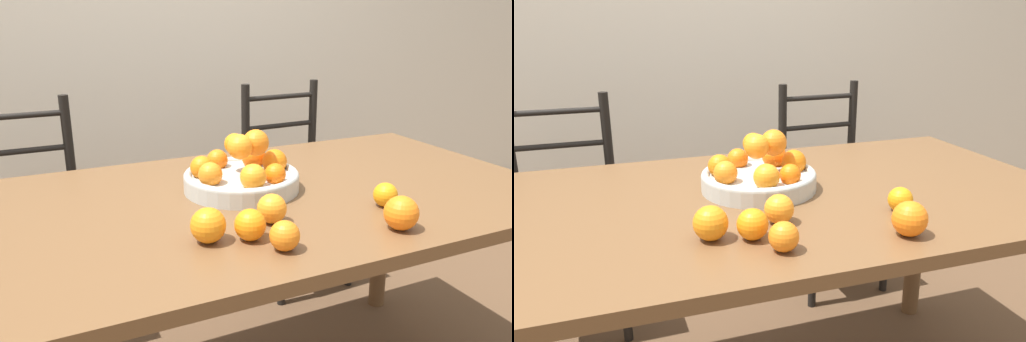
% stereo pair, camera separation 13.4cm
% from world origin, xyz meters
% --- Properties ---
extents(wall_back, '(8.00, 0.06, 2.60)m').
position_xyz_m(wall_back, '(0.00, 1.54, 1.30)').
color(wall_back, silver).
rests_on(wall_back, ground_plane).
extents(dining_table, '(1.75, 0.94, 0.78)m').
position_xyz_m(dining_table, '(0.00, 0.00, 0.68)').
color(dining_table, brown).
rests_on(dining_table, ground_plane).
extents(fruit_bowl, '(0.34, 0.34, 0.18)m').
position_xyz_m(fruit_bowl, '(-0.01, 0.06, 0.83)').
color(fruit_bowl, '#B2B7B2').
rests_on(fruit_bowl, dining_table).
extents(orange_loose_0, '(0.07, 0.07, 0.07)m').
position_xyz_m(orange_loose_0, '(-0.04, -0.20, 0.82)').
color(orange_loose_0, orange).
rests_on(orange_loose_0, dining_table).
extents(orange_loose_1, '(0.07, 0.07, 0.07)m').
position_xyz_m(orange_loose_1, '(-0.09, -0.34, 0.81)').
color(orange_loose_1, orange).
rests_on(orange_loose_1, dining_table).
extents(orange_loose_2, '(0.08, 0.08, 0.08)m').
position_xyz_m(orange_loose_2, '(-0.22, -0.24, 0.82)').
color(orange_loose_2, orange).
rests_on(orange_loose_2, dining_table).
extents(orange_loose_3, '(0.08, 0.08, 0.08)m').
position_xyz_m(orange_loose_3, '(0.22, -0.36, 0.82)').
color(orange_loose_3, orange).
rests_on(orange_loose_3, dining_table).
extents(orange_loose_4, '(0.07, 0.07, 0.07)m').
position_xyz_m(orange_loose_4, '(-0.13, -0.26, 0.82)').
color(orange_loose_4, orange).
rests_on(orange_loose_4, dining_table).
extents(orange_loose_5, '(0.06, 0.06, 0.06)m').
position_xyz_m(orange_loose_5, '(0.28, -0.22, 0.81)').
color(orange_loose_5, orange).
rests_on(orange_loose_5, dining_table).
extents(chair_left, '(0.43, 0.41, 0.96)m').
position_xyz_m(chair_left, '(-0.61, 0.80, 0.46)').
color(chair_left, black).
rests_on(chair_left, ground_plane).
extents(chair_right, '(0.44, 0.42, 0.96)m').
position_xyz_m(chair_right, '(0.58, 0.80, 0.46)').
color(chair_right, black).
rests_on(chair_right, ground_plane).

